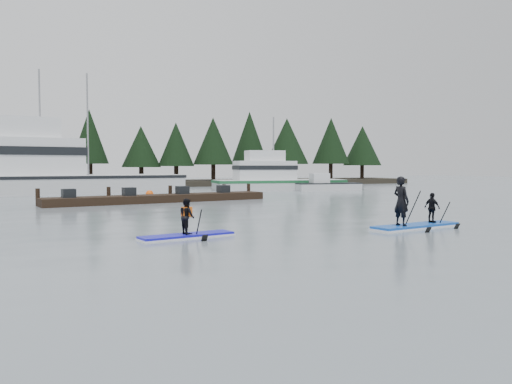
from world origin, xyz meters
name	(u,v)px	position (x,y,z in m)	size (l,w,h in m)	color
ground	(325,233)	(0.00, 0.00, 0.00)	(160.00, 160.00, 0.00)	slate
far_shore	(131,184)	(0.00, 42.00, 0.30)	(70.00, 8.00, 0.60)	#2D281E
treeline	(131,186)	(0.00, 42.00, 0.00)	(60.00, 4.00, 8.00)	black
fishing_boat_large	(47,183)	(-8.68, 29.57, 0.88)	(21.02, 7.68, 11.28)	silver
fishing_boat_medium	(276,184)	(11.30, 28.06, 0.52)	(12.62, 4.76, 7.63)	silver
skiff	(328,187)	(15.33, 25.24, 0.35)	(6.01, 1.80, 0.70)	silver
floating_dock	(160,198)	(-2.10, 16.48, 0.24)	(14.17, 1.89, 0.47)	black
buoy_c	(294,190)	(12.76, 27.11, 0.00)	(0.58, 0.58, 0.58)	#E8500B
buoy_b	(150,196)	(-1.57, 22.91, 0.00)	(0.58, 0.58, 0.58)	#E8500B
buoy_a	(22,196)	(-10.38, 26.84, 0.00)	(0.50, 0.50, 0.50)	#E8500B
paddleboard_solo	(187,225)	(-4.58, 0.75, 0.39)	(3.15, 1.34, 1.76)	#1513B7
paddleboard_duo	(413,212)	(3.64, -0.11, 0.58)	(3.89, 1.56, 2.39)	#1249AF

